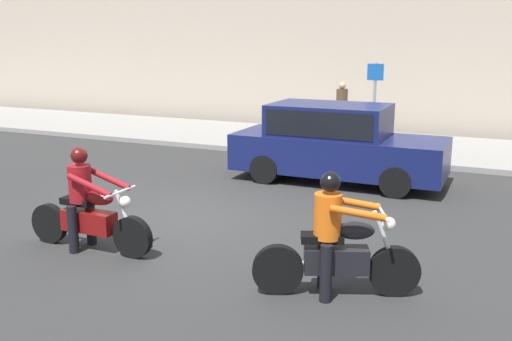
% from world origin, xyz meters
% --- Properties ---
extents(ground_plane, '(80.00, 80.00, 0.00)m').
position_xyz_m(ground_plane, '(0.00, 0.00, 0.00)').
color(ground_plane, '#2D2D2D').
extents(sidewalk_slab, '(40.00, 4.40, 0.14)m').
position_xyz_m(sidewalk_slab, '(0.00, 8.00, 0.07)').
color(sidewalk_slab, gray).
rests_on(sidewalk_slab, ground_plane).
extents(motorcycle_with_rider_orange_stripe, '(1.98, 0.98, 1.58)m').
position_xyz_m(motorcycle_with_rider_orange_stripe, '(3.37, -1.92, 0.65)').
color(motorcycle_with_rider_orange_stripe, black).
rests_on(motorcycle_with_rider_orange_stripe, ground_plane).
extents(motorcycle_with_rider_crimson, '(2.19, 0.70, 1.58)m').
position_xyz_m(motorcycle_with_rider_crimson, '(-0.47, -1.93, 0.64)').
color(motorcycle_with_rider_crimson, black).
rests_on(motorcycle_with_rider_crimson, ground_plane).
extents(parked_sedan_navy, '(4.61, 1.82, 1.72)m').
position_xyz_m(parked_sedan_navy, '(1.69, 3.69, 0.88)').
color(parked_sedan_navy, '#11194C').
rests_on(parked_sedan_navy, ground_plane).
extents(street_sign_post, '(0.44, 0.08, 2.35)m').
position_xyz_m(street_sign_post, '(1.75, 7.16, 1.57)').
color(street_sign_post, gray).
rests_on(street_sign_post, sidewalk_slab).
extents(pedestrian_bystander, '(0.34, 0.34, 1.70)m').
position_xyz_m(pedestrian_bystander, '(0.48, 8.47, 1.14)').
color(pedestrian_bystander, black).
rests_on(pedestrian_bystander, sidewalk_slab).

